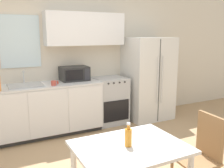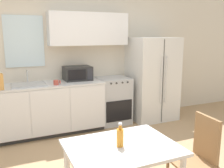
{
  "view_description": "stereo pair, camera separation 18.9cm",
  "coord_description": "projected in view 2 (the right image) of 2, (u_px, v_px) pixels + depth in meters",
  "views": [
    {
      "loc": [
        -1.32,
        -2.73,
        1.77
      ],
      "look_at": [
        0.31,
        0.48,
        1.05
      ],
      "focal_mm": 40.0,
      "sensor_mm": 36.0,
      "label": 1
    },
    {
      "loc": [
        -1.15,
        -2.82,
        1.77
      ],
      "look_at": [
        0.31,
        0.48,
        1.05
      ],
      "focal_mm": 40.0,
      "sensor_mm": 36.0,
      "label": 2
    }
  ],
  "objects": [
    {
      "name": "kitchen_counter",
      "position": [
        48.0,
        108.0,
        4.48
      ],
      "size": [
        2.0,
        0.68,
        0.92
      ],
      "color": "#333333",
      "rests_on": "ground_plane"
    },
    {
      "name": "microwave",
      "position": [
        78.0,
        73.0,
        4.7
      ],
      "size": [
        0.51,
        0.38,
        0.26
      ],
      "color": "#282828",
      "rests_on": "kitchen_counter"
    },
    {
      "name": "kitchen_sink",
      "position": [
        29.0,
        84.0,
        4.28
      ],
      "size": [
        0.56,
        0.45,
        0.24
      ],
      "color": "#B7BABC",
      "rests_on": "kitchen_counter"
    },
    {
      "name": "oven_range",
      "position": [
        113.0,
        100.0,
        5.03
      ],
      "size": [
        0.62,
        0.6,
        0.92
      ],
      "color": "#B7BABC",
      "rests_on": "ground_plane"
    },
    {
      "name": "refrigerator",
      "position": [
        152.0,
        79.0,
        5.22
      ],
      "size": [
        0.93,
        0.8,
        1.71
      ],
      "color": "silver",
      "rests_on": "ground_plane"
    },
    {
      "name": "dining_chair_side",
      "position": [
        199.0,
        152.0,
        2.65
      ],
      "size": [
        0.43,
        0.43,
        0.93
      ],
      "rotation": [
        0.0,
        0.0,
        1.49
      ],
      "color": "#997047",
      "rests_on": "ground_plane"
    },
    {
      "name": "coffee_mug",
      "position": [
        56.0,
        82.0,
        4.27
      ],
      "size": [
        0.12,
        0.09,
        0.08
      ],
      "color": "#BF4C3F",
      "rests_on": "kitchen_counter"
    },
    {
      "name": "dining_table",
      "position": [
        122.0,
        158.0,
        2.34
      ],
      "size": [
        1.02,
        0.77,
        0.75
      ],
      "color": "white",
      "rests_on": "ground_plane"
    },
    {
      "name": "drink_bottle",
      "position": [
        120.0,
        137.0,
        2.29
      ],
      "size": [
        0.07,
        0.07,
        0.23
      ],
      "color": "orange",
      "rests_on": "dining_table"
    },
    {
      "name": "wall_back",
      "position": [
        69.0,
        53.0,
        4.79
      ],
      "size": [
        12.0,
        0.38,
        2.7
      ],
      "color": "beige",
      "rests_on": "ground_plane"
    }
  ]
}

